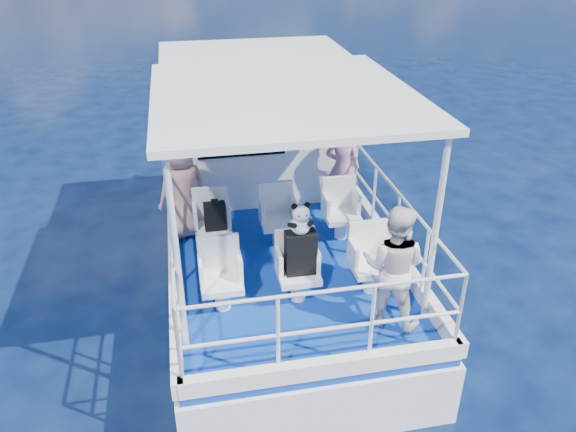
# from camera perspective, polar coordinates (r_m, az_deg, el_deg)

# --- Properties ---
(ground) EXTENTS (2000.00, 2000.00, 0.00)m
(ground) POSITION_cam_1_polar(r_m,az_deg,el_deg) (8.23, -0.65, -8.85)
(ground) COLOR black
(ground) RESTS_ON ground
(hull) EXTENTS (3.00, 7.00, 1.60)m
(hull) POSITION_cam_1_polar(r_m,az_deg,el_deg) (9.03, -1.82, -5.06)
(hull) COLOR white
(hull) RESTS_ON ground
(deck) EXTENTS (2.90, 6.90, 0.10)m
(deck) POSITION_cam_1_polar(r_m,az_deg,el_deg) (8.59, -1.91, -0.33)
(deck) COLOR navy
(deck) RESTS_ON hull
(cabin) EXTENTS (2.85, 2.00, 2.20)m
(cabin) POSITION_cam_1_polar(r_m,az_deg,el_deg) (9.30, -3.36, 9.72)
(cabin) COLOR white
(cabin) RESTS_ON deck
(canopy) EXTENTS (3.00, 3.20, 0.08)m
(canopy) POSITION_cam_1_polar(r_m,az_deg,el_deg) (6.61, -0.47, 12.23)
(canopy) COLOR white
(canopy) RESTS_ON cabin
(canopy_posts) EXTENTS (2.77, 2.97, 2.20)m
(canopy_posts) POSITION_cam_1_polar(r_m,az_deg,el_deg) (6.97, -0.36, 3.08)
(canopy_posts) COLOR white
(canopy_posts) RESTS_ON deck
(railings) EXTENTS (2.84, 3.59, 1.00)m
(railings) POSITION_cam_1_polar(r_m,az_deg,el_deg) (6.97, 0.16, -2.51)
(railings) COLOR white
(railings) RESTS_ON deck
(seat_port_fwd) EXTENTS (0.48, 0.46, 0.38)m
(seat_port_fwd) POSITION_cam_1_polar(r_m,az_deg,el_deg) (7.70, -7.57, -2.21)
(seat_port_fwd) COLOR white
(seat_port_fwd) RESTS_ON deck
(seat_center_fwd) EXTENTS (0.48, 0.46, 0.38)m
(seat_center_fwd) POSITION_cam_1_polar(r_m,az_deg,el_deg) (7.78, -0.96, -1.57)
(seat_center_fwd) COLOR white
(seat_center_fwd) RESTS_ON deck
(seat_stbd_fwd) EXTENTS (0.48, 0.46, 0.38)m
(seat_stbd_fwd) POSITION_cam_1_polar(r_m,az_deg,el_deg) (7.97, 5.42, -0.94)
(seat_stbd_fwd) COLOR white
(seat_stbd_fwd) RESTS_ON deck
(seat_port_aft) EXTENTS (0.48, 0.46, 0.38)m
(seat_port_aft) POSITION_cam_1_polar(r_m,az_deg,el_deg) (6.61, -6.68, -7.88)
(seat_port_aft) COLOR white
(seat_port_aft) RESTS_ON deck
(seat_center_aft) EXTENTS (0.48, 0.46, 0.38)m
(seat_center_aft) POSITION_cam_1_polar(r_m,az_deg,el_deg) (6.71, 1.04, -7.05)
(seat_center_aft) COLOR white
(seat_center_aft) RESTS_ON deck
(seat_stbd_aft) EXTENTS (0.48, 0.46, 0.38)m
(seat_stbd_aft) POSITION_cam_1_polar(r_m,az_deg,el_deg) (6.93, 8.38, -6.14)
(seat_stbd_aft) COLOR white
(seat_stbd_aft) RESTS_ON deck
(passenger_port_fwd) EXTENTS (0.64, 0.57, 1.43)m
(passenger_port_fwd) POSITION_cam_1_polar(r_m,az_deg,el_deg) (7.91, -10.63, 2.72)
(passenger_port_fwd) COLOR tan
(passenger_port_fwd) RESTS_ON deck
(passenger_stbd_fwd) EXTENTS (0.60, 0.48, 1.43)m
(passenger_stbd_fwd) POSITION_cam_1_polar(r_m,az_deg,el_deg) (8.48, 5.54, 4.91)
(passenger_stbd_fwd) COLOR pink
(passenger_stbd_fwd) RESTS_ON deck
(passenger_stbd_aft) EXTENTS (0.89, 0.84, 1.45)m
(passenger_stbd_aft) POSITION_cam_1_polar(r_m,az_deg,el_deg) (6.18, 10.67, -5.08)
(passenger_stbd_aft) COLOR silver
(passenger_stbd_aft) RESTS_ON deck
(backpack_port) EXTENTS (0.28, 0.16, 0.37)m
(backpack_port) POSITION_cam_1_polar(r_m,az_deg,el_deg) (7.44, -7.43, -0.02)
(backpack_port) COLOR black
(backpack_port) RESTS_ON seat_port_fwd
(backpack_center) EXTENTS (0.35, 0.20, 0.53)m
(backpack_center) POSITION_cam_1_polar(r_m,az_deg,el_deg) (6.46, 1.29, -3.74)
(backpack_center) COLOR black
(backpack_center) RESTS_ON seat_center_aft
(compact_camera) EXTENTS (0.09, 0.06, 0.06)m
(compact_camera) POSITION_cam_1_polar(r_m,az_deg,el_deg) (7.35, -7.50, 1.47)
(compact_camera) COLOR black
(compact_camera) RESTS_ON backpack_port
(panda) EXTENTS (0.25, 0.20, 0.38)m
(panda) POSITION_cam_1_polar(r_m,az_deg,el_deg) (6.22, 1.29, -0.26)
(panda) COLOR white
(panda) RESTS_ON backpack_center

